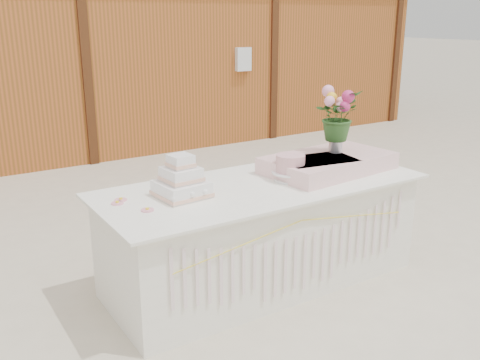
% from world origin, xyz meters
% --- Properties ---
extents(ground, '(80.00, 80.00, 0.00)m').
position_xyz_m(ground, '(0.00, 0.00, 0.00)').
color(ground, beige).
rests_on(ground, ground).
extents(barn, '(12.60, 4.60, 3.30)m').
position_xyz_m(barn, '(-0.01, 5.99, 1.68)').
color(barn, '#A54F22').
rests_on(barn, ground).
extents(cake_table, '(2.40, 1.00, 0.77)m').
position_xyz_m(cake_table, '(0.00, -0.00, 0.39)').
color(cake_table, white).
rests_on(cake_table, ground).
extents(wedding_cake, '(0.34, 0.34, 0.29)m').
position_xyz_m(wedding_cake, '(-0.62, 0.06, 0.87)').
color(wedding_cake, white).
rests_on(wedding_cake, cake_table).
extents(pink_cake_stand, '(0.27, 0.27, 0.19)m').
position_xyz_m(pink_cake_stand, '(0.21, -0.04, 0.88)').
color(pink_cake_stand, white).
rests_on(pink_cake_stand, cake_table).
extents(satin_runner, '(1.05, 0.67, 0.13)m').
position_xyz_m(satin_runner, '(0.62, -0.00, 0.83)').
color(satin_runner, '#FFCDCD').
rests_on(satin_runner, cake_table).
extents(flower_vase, '(0.11, 0.11, 0.15)m').
position_xyz_m(flower_vase, '(0.73, 0.04, 0.97)').
color(flower_vase, silver).
rests_on(flower_vase, satin_runner).
extents(bouquet, '(0.42, 0.39, 0.39)m').
position_xyz_m(bouquet, '(0.73, 0.04, 1.24)').
color(bouquet, '#2E5A24').
rests_on(bouquet, flower_vase).
extents(loose_flowers, '(0.30, 0.42, 0.02)m').
position_xyz_m(loose_flowers, '(-1.00, 0.09, 0.78)').
color(loose_flowers, pink).
rests_on(loose_flowers, cake_table).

